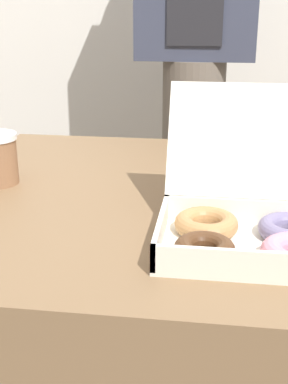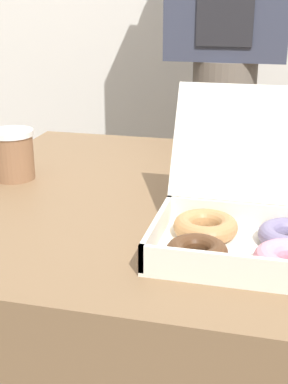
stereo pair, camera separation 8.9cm
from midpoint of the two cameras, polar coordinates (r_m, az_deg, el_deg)
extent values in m
cube|color=brown|center=(1.28, 4.72, -16.93)|extent=(0.93, 0.90, 0.78)
cube|color=white|center=(0.86, 13.62, -6.50)|extent=(0.29, 0.21, 0.01)
cube|color=white|center=(0.86, 4.36, -4.18)|extent=(0.01, 0.21, 0.04)
cube|color=white|center=(0.76, 13.62, -8.16)|extent=(0.29, 0.01, 0.04)
cube|color=white|center=(0.94, 13.87, -2.48)|extent=(0.29, 0.01, 0.04)
cube|color=white|center=(0.95, 14.48, 5.03)|extent=(0.29, 0.10, 0.19)
torus|color=#4C2D19|center=(0.81, 8.82, -6.43)|extent=(0.12, 0.12, 0.03)
torus|color=#B27F4C|center=(0.89, 9.43, -3.71)|extent=(0.12, 0.12, 0.03)
cylinder|color=#8C6042|center=(1.19, -11.74, 3.62)|extent=(0.09, 0.09, 0.10)
cylinder|color=white|center=(1.18, -11.93, 6.16)|extent=(0.10, 0.10, 0.01)
cylinder|color=#665B51|center=(1.87, 9.29, -1.20)|extent=(0.20, 0.20, 0.97)
camera|label=1|loc=(0.04, -87.14, 1.05)|focal=50.00mm
camera|label=2|loc=(0.04, 92.86, -1.05)|focal=50.00mm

